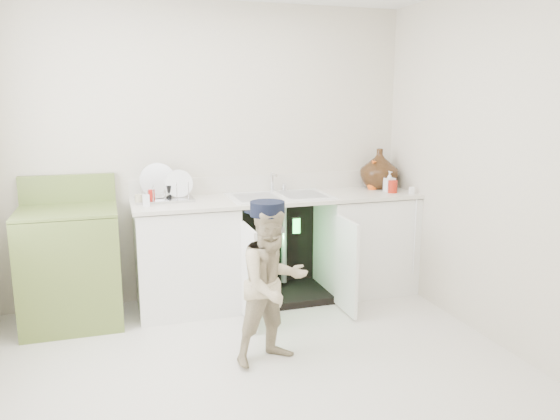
% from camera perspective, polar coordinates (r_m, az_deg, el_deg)
% --- Properties ---
extents(ground, '(3.50, 3.50, 0.00)m').
position_cam_1_polar(ground, '(3.65, -2.70, -16.41)').
color(ground, silver).
rests_on(ground, ground).
extents(room_shell, '(6.00, 5.50, 1.26)m').
position_cam_1_polar(room_shell, '(3.26, -2.90, 3.40)').
color(room_shell, beige).
rests_on(room_shell, ground).
extents(counter_run, '(2.44, 1.02, 1.26)m').
position_cam_1_polar(counter_run, '(4.72, 0.41, -3.53)').
color(counter_run, white).
rests_on(counter_run, ground).
extents(avocado_stove, '(0.72, 0.65, 1.12)m').
position_cam_1_polar(avocado_stove, '(4.49, -21.01, -5.37)').
color(avocado_stove, olive).
rests_on(avocado_stove, ground).
extents(repair_worker, '(0.76, 1.03, 1.08)m').
position_cam_1_polar(repair_worker, '(3.57, -0.74, -7.60)').
color(repair_worker, beige).
rests_on(repair_worker, ground).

